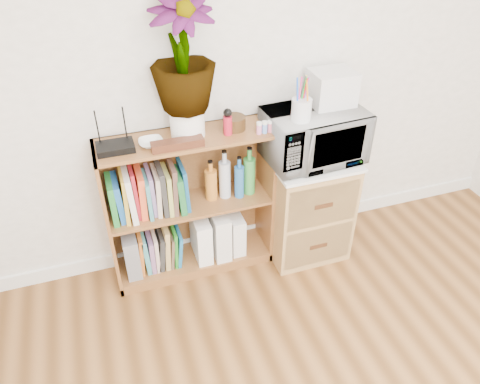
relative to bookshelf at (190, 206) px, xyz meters
name	(u,v)px	position (x,y,z in m)	size (l,w,h in m)	color
skirting_board	(237,233)	(0.35, 0.14, -0.42)	(4.00, 0.02, 0.10)	white
bookshelf	(190,206)	(0.00, 0.00, 0.00)	(1.00, 0.30, 0.95)	brown
wicker_unit	(306,206)	(0.75, -0.08, -0.12)	(0.50, 0.45, 0.70)	#9E7542
microwave	(314,135)	(0.75, -0.08, 0.40)	(0.56, 0.38, 0.31)	silver
pen_cup	(301,110)	(0.62, -0.16, 0.62)	(0.11, 0.11, 0.12)	silver
small_appliance	(332,88)	(0.87, -0.02, 0.66)	(0.25, 0.21, 0.20)	silver
router	(115,147)	(-0.38, -0.02, 0.49)	(0.20, 0.13, 0.04)	black
white_bowl	(151,143)	(-0.19, -0.03, 0.49)	(0.13, 0.13, 0.03)	white
plant_pot	(187,122)	(0.03, 0.02, 0.56)	(0.19, 0.19, 0.16)	white
potted_plant	(182,53)	(0.03, 0.02, 0.94)	(0.34, 0.34, 0.60)	#3D752E
trinket_box	(178,144)	(-0.06, -0.10, 0.50)	(0.28, 0.07, 0.05)	#3C1D10
kokeshi_doll	(228,125)	(0.24, -0.04, 0.53)	(0.05, 0.05, 0.11)	#B8162C
wooden_bowl	(234,123)	(0.29, 0.01, 0.51)	(0.13, 0.13, 0.07)	#32200D
paint_jars	(265,128)	(0.44, -0.09, 0.50)	(0.11, 0.04, 0.06)	pink
file_box	(131,252)	(-0.39, 0.00, -0.26)	(0.09, 0.23, 0.29)	slate
magazine_holder_left	(201,237)	(0.05, -0.01, -0.25)	(0.10, 0.24, 0.30)	white
magazine_holder_mid	(219,232)	(0.17, -0.01, -0.24)	(0.10, 0.26, 0.32)	white
magazine_holder_right	(235,231)	(0.28, -0.01, -0.27)	(0.09, 0.22, 0.27)	white
cookbooks	(148,192)	(-0.24, 0.00, 0.16)	(0.45, 0.20, 0.31)	#228133
liquor_bottles	(235,175)	(0.29, 0.00, 0.17)	(0.39, 0.07, 0.31)	orange
lower_books	(158,248)	(-0.22, 0.00, -0.28)	(0.28, 0.19, 0.30)	#C26422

